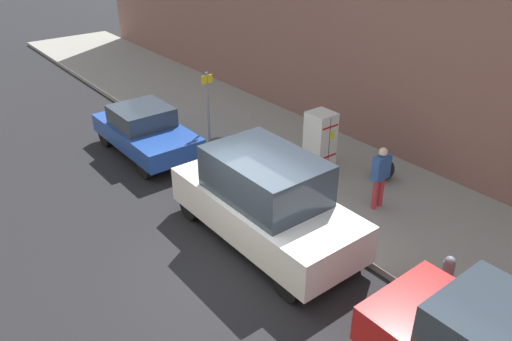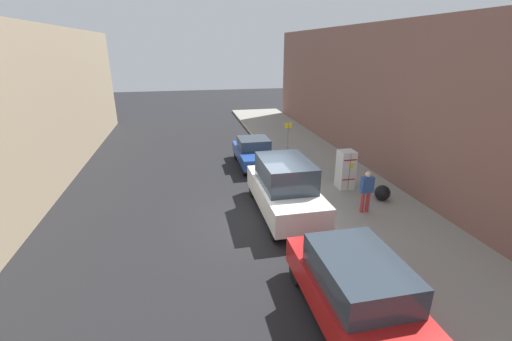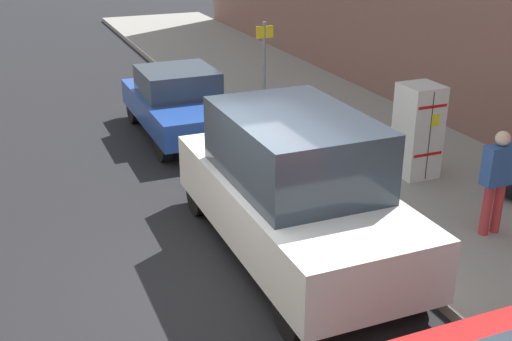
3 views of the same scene
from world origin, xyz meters
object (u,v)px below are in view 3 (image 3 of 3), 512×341
pedestrian_walking_far (497,176)px  parked_hatchback_blue (180,102)px  discarded_refrigerator (418,131)px  street_sign_post (264,75)px  parked_van_white (293,188)px

pedestrian_walking_far → parked_hatchback_blue: pedestrian_walking_far is taller
discarded_refrigerator → pedestrian_walking_far: size_ratio=1.04×
discarded_refrigerator → street_sign_post: 3.40m
street_sign_post → parked_hatchback_blue: (1.42, -1.32, -0.78)m
discarded_refrigerator → parked_hatchback_blue: discarded_refrigerator is taller
discarded_refrigerator → street_sign_post: bearing=-58.3°
pedestrian_walking_far → parked_hatchback_blue: 7.13m
parked_hatchback_blue → parked_van_white: parked_van_white is taller
parked_hatchback_blue → parked_van_white: (0.00, 5.68, 0.30)m
street_sign_post → pedestrian_walking_far: size_ratio=1.51×
discarded_refrigerator → street_sign_post: street_sign_post is taller
discarded_refrigerator → parked_van_white: size_ratio=0.36×
discarded_refrigerator → parked_hatchback_blue: size_ratio=0.44×
street_sign_post → pedestrian_walking_far: (-1.45, 5.20, -0.44)m
discarded_refrigerator → parked_hatchback_blue: (3.19, -4.18, -0.25)m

